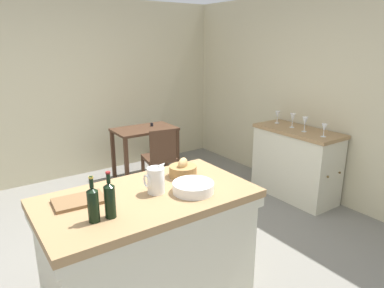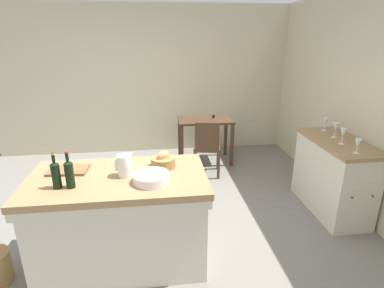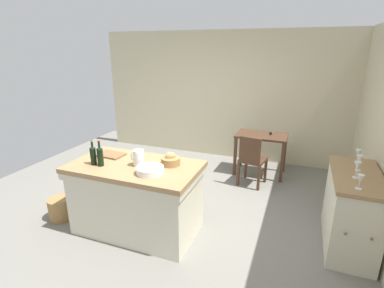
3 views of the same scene
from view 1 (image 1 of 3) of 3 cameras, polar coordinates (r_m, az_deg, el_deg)
The scene contains 17 objects.
ground_plane at distance 3.57m, azimuth -7.25°, elevation -17.76°, with size 6.76×6.76×0.00m, color slate.
wall_back at distance 5.45m, azimuth -20.74°, elevation 8.08°, with size 5.32×0.12×2.60m, color beige.
wall_right at distance 4.78m, azimuth 21.10°, elevation 6.97°, with size 0.12×5.20×2.60m, color beige.
island_table at distance 2.84m, azimuth -6.95°, elevation -15.88°, with size 1.59×0.89×0.91m.
side_cabinet at distance 4.78m, azimuth 16.55°, elevation -3.00°, with size 0.52×1.14×0.92m.
writing_desk at distance 5.24m, azimuth -7.72°, elevation 1.25°, with size 0.91×0.57×0.81m.
wooden_chair at distance 4.78m, azimuth -5.20°, elevation -2.10°, with size 0.46×0.46×0.89m.
pitcher at distance 2.62m, azimuth -5.95°, elevation -5.87°, with size 0.17×0.13×0.24m.
wash_bowl at distance 2.64m, azimuth 0.21°, elevation -7.08°, with size 0.31×0.31×0.08m, color white.
bread_basket at distance 2.93m, azimuth -1.49°, elevation -4.27°, with size 0.23×0.23×0.16m.
cutting_board at distance 2.62m, azimuth -17.94°, elevation -8.82°, with size 0.35×0.23×0.02m, color brown.
wine_bottle_dark at distance 2.31m, azimuth -13.28°, elevation -8.75°, with size 0.07×0.07×0.31m.
wine_bottle_amber at distance 2.29m, azimuth -15.84°, elevation -9.35°, with size 0.07×0.07×0.30m.
wine_glass_far_left at distance 4.36m, azimuth 20.79°, elevation 2.46°, with size 0.07×0.07×0.15m.
wine_glass_left at distance 4.52m, azimuth 17.97°, elevation 3.50°, with size 0.07×0.07×0.18m.
wine_glass_middle at distance 4.70m, azimuth 16.12°, elevation 4.12°, with size 0.07×0.07×0.18m.
wine_glass_right at distance 4.90m, azimuth 13.79°, elevation 4.63°, with size 0.07×0.07×0.17m.
Camera 1 is at (-1.31, -2.64, 2.01)m, focal length 32.65 mm.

